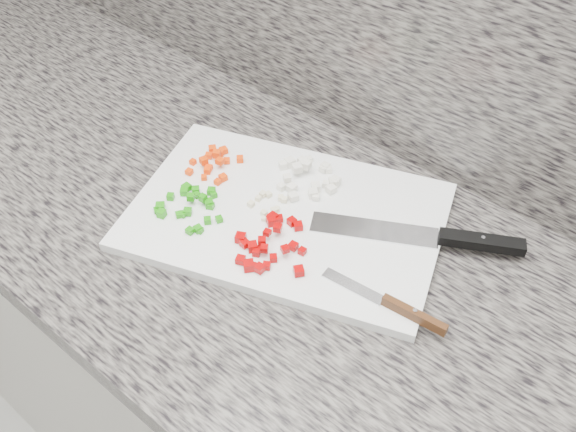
# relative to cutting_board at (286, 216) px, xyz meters

# --- Properties ---
(cabinet) EXTENTS (3.92, 0.62, 0.86)m
(cabinet) POSITION_rel_cutting_board_xyz_m (0.12, -0.04, -0.48)
(cabinet) COLOR silver
(cabinet) RESTS_ON ground
(countertop) EXTENTS (3.96, 0.64, 0.04)m
(countertop) POSITION_rel_cutting_board_xyz_m (0.12, -0.04, -0.03)
(countertop) COLOR #625E57
(countertop) RESTS_ON cabinet
(backsplash) EXTENTS (3.92, 0.02, 0.60)m
(backsplash) POSITION_rel_cutting_board_xyz_m (0.12, 0.26, 0.29)
(backsplash) COLOR #625E57
(backsplash) RESTS_ON countertop
(cutting_board) EXTENTS (0.56, 0.46, 0.02)m
(cutting_board) POSITION_rel_cutting_board_xyz_m (0.00, 0.00, 0.00)
(cutting_board) COLOR white
(cutting_board) RESTS_ON countertop
(carrot_pile) EXTENTS (0.08, 0.09, 0.02)m
(carrot_pile) POSITION_rel_cutting_board_xyz_m (-0.17, 0.01, 0.02)
(carrot_pile) COLOR #F83C05
(carrot_pile) RESTS_ON cutting_board
(onion_pile) EXTENTS (0.11, 0.11, 0.02)m
(onion_pile) POSITION_rel_cutting_board_xyz_m (-0.02, 0.08, 0.02)
(onion_pile) COLOR white
(onion_pile) RESTS_ON cutting_board
(green_pepper_pile) EXTENTS (0.11, 0.10, 0.02)m
(green_pepper_pile) POSITION_rel_cutting_board_xyz_m (-0.12, -0.09, 0.01)
(green_pepper_pile) COLOR #1E8C0C
(green_pepper_pile) RESTS_ON cutting_board
(red_pepper_pile) EXTENTS (0.13, 0.13, 0.02)m
(red_pepper_pile) POSITION_rel_cutting_board_xyz_m (0.03, -0.08, 0.02)
(red_pepper_pile) COLOR #A40203
(red_pepper_pile) RESTS_ON cutting_board
(garlic_pile) EXTENTS (0.06, 0.06, 0.01)m
(garlic_pile) POSITION_rel_cutting_board_xyz_m (-0.03, -0.01, 0.01)
(garlic_pile) COLOR beige
(garlic_pile) RESTS_ON cutting_board
(chef_knife) EXTENTS (0.29, 0.18, 0.02)m
(chef_knife) POSITION_rel_cutting_board_xyz_m (0.22, 0.10, 0.01)
(chef_knife) COLOR silver
(chef_knife) RESTS_ON cutting_board
(paring_knife) EXTENTS (0.19, 0.03, 0.02)m
(paring_knife) POSITION_rel_cutting_board_xyz_m (0.24, -0.05, 0.01)
(paring_knife) COLOR silver
(paring_knife) RESTS_ON cutting_board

